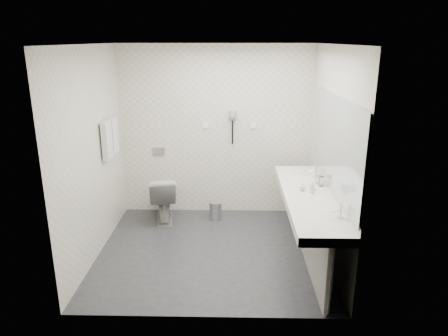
{
  "coord_description": "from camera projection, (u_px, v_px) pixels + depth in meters",
  "views": [
    {
      "loc": [
        0.26,
        -4.67,
        2.56
      ],
      "look_at": [
        0.15,
        0.15,
        1.05
      ],
      "focal_mm": 33.24,
      "sensor_mm": 36.0,
      "label": 1
    }
  ],
  "objects": [
    {
      "name": "dryer_barrel",
      "position": [
        233.0,
        114.0,
        5.91
      ],
      "size": [
        0.08,
        0.14,
        0.08
      ],
      "primitive_type": "cylinder",
      "rotation": [
        1.57,
        0.0,
        0.0
      ],
      "color": "gray",
      "rests_on": "dryer_cradle"
    },
    {
      "name": "ceiling",
      "position": [
        210.0,
        44.0,
        4.48
      ],
      "size": [
        2.8,
        2.8,
        0.0
      ],
      "primitive_type": "plane",
      "rotation": [
        3.14,
        0.0,
        0.0
      ],
      "color": "white",
      "rests_on": "wall_back"
    },
    {
      "name": "faucet_near",
      "position": [
        340.0,
        211.0,
        4.11
      ],
      "size": [
        0.04,
        0.04,
        0.15
      ],
      "primitive_type": "cylinder",
      "color": "silver",
      "rests_on": "vanity_counter"
    },
    {
      "name": "towel_near",
      "position": [
        107.0,
        140.0,
        5.25
      ],
      "size": [
        0.07,
        0.24,
        0.48
      ],
      "primitive_type": "cube",
      "color": "silver",
      "rests_on": "towel_rail"
    },
    {
      "name": "wall_right",
      "position": [
        331.0,
        156.0,
        4.82
      ],
      "size": [
        0.0,
        2.6,
        2.6
      ],
      "primitive_type": "plane",
      "rotation": [
        1.57,
        0.0,
        -1.57
      ],
      "color": "silver",
      "rests_on": "floor"
    },
    {
      "name": "flush_plate",
      "position": [
        159.0,
        151.0,
        6.18
      ],
      "size": [
        0.18,
        0.02,
        0.12
      ],
      "primitive_type": "cube",
      "color": "#B2B5BA",
      "rests_on": "wall_back"
    },
    {
      "name": "wall_front",
      "position": [
        203.0,
        196.0,
        3.61
      ],
      "size": [
        2.8,
        0.0,
        2.8
      ],
      "primitive_type": "plane",
      "rotation": [
        -1.57,
        0.0,
        0.0
      ],
      "color": "silver",
      "rests_on": "floor"
    },
    {
      "name": "glass_left",
      "position": [
        321.0,
        181.0,
        5.01
      ],
      "size": [
        0.09,
        0.09,
        0.12
      ],
      "primitive_type": "cylinder",
      "rotation": [
        0.0,
        0.0,
        0.39
      ],
      "color": "silver",
      "rests_on": "vanity_counter"
    },
    {
      "name": "vanity_post_far",
      "position": [
        297.0,
        199.0,
        5.89
      ],
      "size": [
        0.06,
        0.06,
        0.75
      ],
      "primitive_type": "cylinder",
      "color": "silver",
      "rests_on": "floor"
    },
    {
      "name": "wall_left",
      "position": [
        92.0,
        155.0,
        4.88
      ],
      "size": [
        0.0,
        2.6,
        2.6
      ],
      "primitive_type": "plane",
      "rotation": [
        1.57,
        0.0,
        1.57
      ],
      "color": "silver",
      "rests_on": "floor"
    },
    {
      "name": "dryer_cradle",
      "position": [
        233.0,
        115.0,
        5.98
      ],
      "size": [
        0.1,
        0.04,
        0.14
      ],
      "primitive_type": "cube",
      "color": "gray",
      "rests_on": "wall_back"
    },
    {
      "name": "soap_bottle_b",
      "position": [
        302.0,
        187.0,
        4.86
      ],
      "size": [
        0.09,
        0.09,
        0.09
      ],
      "primitive_type": "imported",
      "rotation": [
        0.0,
        0.0,
        -0.36
      ],
      "color": "silver",
      "rests_on": "vanity_counter"
    },
    {
      "name": "pedal_bin",
      "position": [
        216.0,
        211.0,
        6.11
      ],
      "size": [
        0.24,
        0.24,
        0.26
      ],
      "primitive_type": "cylinder",
      "rotation": [
        0.0,
        0.0,
        0.41
      ],
      "color": "#B2B5BA",
      "rests_on": "floor"
    },
    {
      "name": "bin_lid",
      "position": [
        216.0,
        202.0,
        6.07
      ],
      "size": [
        0.18,
        0.18,
        0.02
      ],
      "primitive_type": "cylinder",
      "color": "#B2B5BA",
      "rests_on": "pedal_bin"
    },
    {
      "name": "mirror",
      "position": [
        335.0,
        144.0,
        4.57
      ],
      "size": [
        0.02,
        2.2,
        1.05
      ],
      "primitive_type": "cube",
      "color": "#B2BCC6",
      "rests_on": "wall_right"
    },
    {
      "name": "soap_bottle_a",
      "position": [
        312.0,
        186.0,
        4.87
      ],
      "size": [
        0.05,
        0.05,
        0.11
      ],
      "primitive_type": "imported",
      "rotation": [
        0.0,
        0.0,
        0.12
      ],
      "color": "silver",
      "rests_on": "vanity_counter"
    },
    {
      "name": "basin_far",
      "position": [
        299.0,
        177.0,
        5.38
      ],
      "size": [
        0.4,
        0.31,
        0.05
      ],
      "primitive_type": "ellipsoid",
      "color": "white",
      "rests_on": "vanity_counter"
    },
    {
      "name": "towel_rail",
      "position": [
        108.0,
        121.0,
        5.31
      ],
      "size": [
        0.02,
        0.62,
        0.02
      ],
      "primitive_type": "cylinder",
      "rotation": [
        1.57,
        0.0,
        0.0
      ],
      "color": "silver",
      "rests_on": "wall_left"
    },
    {
      "name": "vanity_post_near",
      "position": [
        330.0,
        281.0,
        3.9
      ],
      "size": [
        0.06,
        0.06,
        0.75
      ],
      "primitive_type": "cylinder",
      "color": "silver",
      "rests_on": "floor"
    },
    {
      "name": "dryer_cord",
      "position": [
        232.0,
        132.0,
        6.04
      ],
      "size": [
        0.02,
        0.02,
        0.35
      ],
      "primitive_type": "cylinder",
      "color": "black",
      "rests_on": "dryer_cradle"
    },
    {
      "name": "towel_far",
      "position": [
        113.0,
        135.0,
        5.51
      ],
      "size": [
        0.07,
        0.24,
        0.48
      ],
      "primitive_type": "cube",
      "color": "silver",
      "rests_on": "towel_rail"
    },
    {
      "name": "switch_plate_a",
      "position": [
        205.0,
        125.0,
        6.05
      ],
      "size": [
        0.09,
        0.02,
        0.09
      ],
      "primitive_type": "cube",
      "color": "white",
      "rests_on": "wall_back"
    },
    {
      "name": "faucet_far",
      "position": [
        315.0,
        171.0,
        5.35
      ],
      "size": [
        0.04,
        0.04,
        0.15
      ],
      "primitive_type": "cylinder",
      "color": "silver",
      "rests_on": "vanity_counter"
    },
    {
      "name": "wall_back",
      "position": [
        216.0,
        132.0,
        6.09
      ],
      "size": [
        2.8,
        0.0,
        2.8
      ],
      "primitive_type": "plane",
      "rotation": [
        1.57,
        0.0,
        0.0
      ],
      "color": "silver",
      "rests_on": "floor"
    },
    {
      "name": "soap_bottle_c",
      "position": [
        312.0,
        188.0,
        4.77
      ],
      "size": [
        0.06,
        0.06,
        0.13
      ],
      "primitive_type": "imported",
      "rotation": [
        0.0,
        0.0,
        0.11
      ],
      "color": "silver",
      "rests_on": "vanity_counter"
    },
    {
      "name": "switch_plate_b",
      "position": [
        253.0,
        125.0,
        6.04
      ],
      "size": [
        0.09,
        0.02,
        0.09
      ],
      "primitive_type": "cube",
      "color": "white",
      "rests_on": "wall_back"
    },
    {
      "name": "glass_right",
      "position": [
        318.0,
        179.0,
        5.09
      ],
      "size": [
        0.07,
        0.07,
        0.1
      ],
      "primitive_type": "cylinder",
      "rotation": [
        0.0,
        0.0,
        0.2
      ],
      "color": "silver",
      "rests_on": "vanity_counter"
    },
    {
      "name": "vanity_panel",
      "position": [
        308.0,
        232.0,
        4.9
      ],
      "size": [
        0.03,
        2.15,
        0.75
      ],
      "primitive_type": "cube",
      "color": "gray",
      "rests_on": "floor"
    },
    {
      "name": "toilet",
      "position": [
        163.0,
        198.0,
        6.03
      ],
      "size": [
        0.48,
        0.72,
        0.68
      ],
      "primitive_type": "imported",
      "rotation": [
        0.0,
        0.0,
        3.31
      ],
      "color": "white",
      "rests_on": "floor"
    },
    {
      "name": "basin_near",
      "position": [
        319.0,
        219.0,
        4.14
      ],
      "size": [
        0.4,
        0.31,
        0.05
      ],
      "primitive_type": "ellipsoid",
      "color": "white",
      "rests_on": "vanity_counter"
    },
    {
      "name": "floor",
      "position": [
        212.0,
        251.0,
        5.22
      ],
      "size": [
        2.8,
        2.8,
        0.0
      ],
      "primitive_type": "plane",
      "color": "#2C2C32",
      "rests_on": "ground"
    },
    {
      "name": "vanity_counter",
      "position": [
        308.0,
        198.0,
        4.77
      ],
      "size": [
        0.55,
        2.2,
        0.1
      ],
      "primitive_type": "cube",
      "color": "white",
      "rests_on": "floor"
    }
  ]
}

